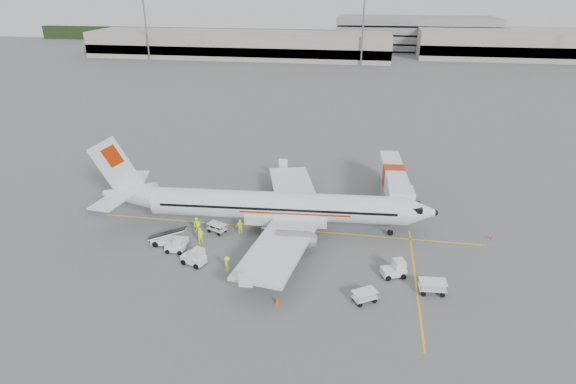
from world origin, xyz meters
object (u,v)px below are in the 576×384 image
at_px(jet_bridge, 393,184).
at_px(belt_loader, 169,234).
at_px(aircraft, 278,188).
at_px(tug_aft, 175,245).
at_px(tug_mid, 194,256).
at_px(tug_fore, 394,269).

height_order(jet_bridge, belt_loader, jet_bridge).
xyz_separation_m(aircraft, tug_aft, (-9.71, -6.58, -4.40)).
bearing_deg(jet_bridge, tug_mid, -141.07).
relative_size(aircraft, tug_mid, 16.00).
relative_size(belt_loader, tug_aft, 2.58).
height_order(aircraft, tug_fore, aircraft).
distance_m(tug_mid, tug_aft, 3.37).
xyz_separation_m(aircraft, jet_bridge, (12.99, 10.34, -2.86)).
xyz_separation_m(belt_loader, tug_aft, (1.12, -1.30, -0.61)).
distance_m(aircraft, tug_mid, 11.80).
bearing_deg(tug_mid, tug_fore, 22.18).
relative_size(tug_fore, tug_aft, 1.15).
bearing_deg(tug_aft, tug_fore, -2.87).
bearing_deg(aircraft, jet_bridge, 34.74).
distance_m(belt_loader, tug_aft, 1.82).
distance_m(aircraft, tug_fore, 15.31).
distance_m(aircraft, tug_aft, 12.53).
bearing_deg(aircraft, tug_mid, -133.03).
relative_size(tug_fore, tug_mid, 0.96).
xyz_separation_m(tug_fore, tug_aft, (-22.39, 0.85, -0.11)).
distance_m(jet_bridge, belt_loader, 28.51).
bearing_deg(tug_aft, tug_mid, -36.00).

